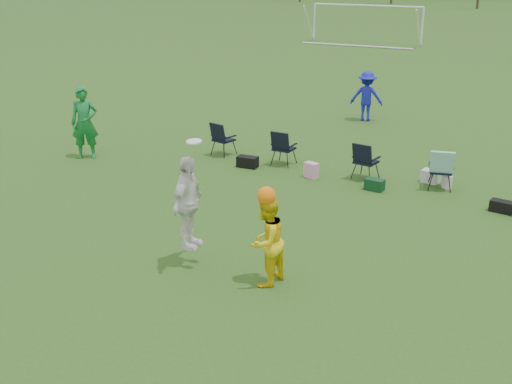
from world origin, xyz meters
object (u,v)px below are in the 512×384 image
Objects in this scene: fielder_green_near at (85,123)px; goal_left at (367,13)px; fielder_blue at (367,96)px; center_contest at (227,221)px.

goal_left reaches higher than fielder_green_near.
fielder_green_near is 9.65m from fielder_blue.
goal_left is at bearing 58.03° from fielder_green_near.
center_contest reaches higher than fielder_green_near.
center_contest is 0.33× the size of goal_left.
center_contest is at bearing -66.00° from fielder_green_near.
fielder_blue is at bearing 20.18° from fielder_green_near.
center_contest is at bearing 84.58° from fielder_blue.
fielder_green_near is 8.30m from center_contest.
fielder_green_near is at bearing -88.62° from goal_left.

